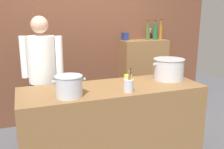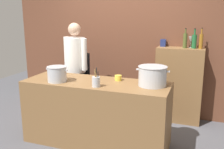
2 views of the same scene
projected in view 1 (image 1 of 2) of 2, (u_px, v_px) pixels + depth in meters
brick_back_panel at (81, 26)px, 3.90m from camera, size 4.40×0.10×3.00m
prep_counter at (112, 125)px, 2.88m from camera, size 2.01×0.70×0.90m
bar_cabinet at (143, 78)px, 4.25m from camera, size 0.76×0.32×1.26m
chef at (43, 72)px, 3.17m from camera, size 0.50×0.40×1.66m
stockpot_large at (169, 69)px, 3.06m from camera, size 0.43×0.37×0.25m
stockpot_small at (69, 86)px, 2.43m from camera, size 0.33×0.27×0.21m
utensil_crock at (128, 85)px, 2.58m from camera, size 0.10×0.10×0.26m
butter_jar at (128, 78)px, 3.00m from camera, size 0.10×0.10×0.07m
wine_bottle_amber at (161, 32)px, 4.18m from camera, size 0.06×0.06×0.33m
wine_bottle_olive at (148, 32)px, 4.10m from camera, size 0.06×0.06×0.32m
wine_bottle_green at (155, 32)px, 4.15m from camera, size 0.08×0.08×0.32m
wine_glass_wide at (150, 31)px, 4.20m from camera, size 0.08×0.08×0.19m
spice_tin_navy at (125, 36)px, 4.07m from camera, size 0.09×0.09×0.12m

